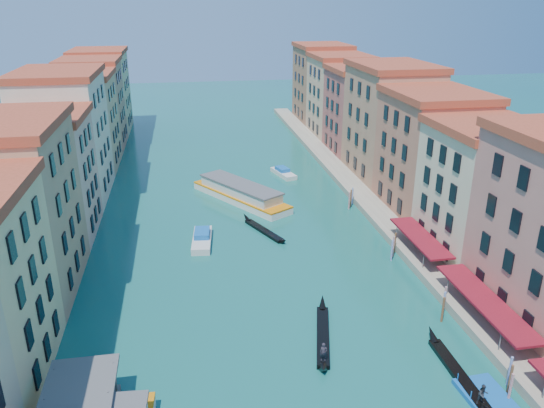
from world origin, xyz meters
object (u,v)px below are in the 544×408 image
(vaporetto_far, at_px, (240,193))
(blue_dock, at_px, (488,398))
(gondola_fore, at_px, (323,334))
(gondola_right, at_px, (459,373))

(vaporetto_far, height_order, blue_dock, vaporetto_far)
(vaporetto_far, bearing_deg, gondola_fore, -117.30)
(gondola_fore, distance_m, blue_dock, 15.73)
(blue_dock, bearing_deg, gondola_fore, 133.14)
(gondola_right, height_order, blue_dock, gondola_right)
(vaporetto_far, bearing_deg, gondola_right, -105.95)
(gondola_fore, distance_m, gondola_right, 12.99)
(vaporetto_far, height_order, gondola_right, vaporetto_far)
(vaporetto_far, bearing_deg, blue_dock, -105.95)
(gondola_fore, bearing_deg, blue_dock, -29.30)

